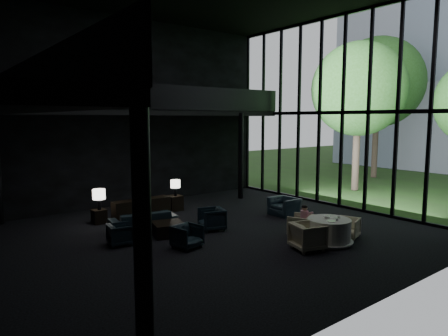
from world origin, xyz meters
TOP-DOWN VIEW (x-y plane):
  - floor at (0.00, 0.00)m, footprint 14.00×12.00m
  - wall_back at (0.00, 6.00)m, footprint 14.00×0.04m
  - wall_front at (0.00, -6.00)m, footprint 14.00×0.04m
  - curtain_wall at (6.95, 0.00)m, footprint 0.20×12.00m
  - mezzanine_back at (1.00, 5.00)m, footprint 12.00×2.00m
  - railing_left at (-5.00, 0.00)m, footprint 0.06×12.00m
  - railing_back at (1.00, 4.00)m, footprint 12.00×0.06m
  - column_sw at (-5.00, -5.70)m, footprint 0.24×0.24m
  - column_ne at (4.80, 4.00)m, footprint 0.24×0.24m
  - tree_near at (11.00, 2.00)m, footprint 4.80×4.80m
  - tree_far at (16.00, 4.00)m, footprint 5.60×5.60m
  - console at (-0.58, 3.46)m, footprint 2.24×0.51m
  - bronze_urn at (-0.58, 3.52)m, footprint 0.68×0.68m
  - side_table_left at (-2.18, 3.61)m, footprint 0.46×0.46m
  - table_lamp_left at (-2.18, 3.55)m, footprint 0.44×0.44m
  - side_table_right at (1.02, 3.73)m, footprint 0.56×0.56m
  - table_lamp_right at (1.02, 3.64)m, footprint 0.39×0.39m
  - sofa at (-1.31, 1.84)m, footprint 2.43×1.01m
  - lounge_armchair_west at (-2.57, 0.81)m, footprint 0.65×0.68m
  - lounge_armchair_east at (0.54, 0.45)m, footprint 0.99×1.02m
  - lounge_armchair_south at (-1.14, -0.65)m, footprint 0.81×0.78m
  - window_armchair at (4.01, 0.41)m, footprint 0.67×1.03m
  - coffee_table at (-0.95, 0.80)m, footprint 1.16×1.16m
  - dining_table at (2.48, -2.90)m, footprint 1.46×1.46m
  - dining_chair_north at (2.40, -1.88)m, footprint 0.94×0.91m
  - dining_chair_east at (3.40, -2.90)m, footprint 0.76×0.79m
  - dining_chair_west at (1.51, -2.90)m, footprint 1.09×1.13m
  - child at (2.54, -1.88)m, footprint 0.25×0.25m
  - plate_a at (2.29, -3.12)m, footprint 0.29×0.29m
  - plate_b at (2.65, -2.68)m, footprint 0.31×0.31m
  - saucer at (2.71, -2.96)m, footprint 0.18×0.18m
  - coffee_cup at (2.77, -3.02)m, footprint 0.10×0.10m
  - cereal_bowl at (2.48, -2.79)m, footprint 0.16×0.16m
  - cream_pot at (2.47, -3.18)m, footprint 0.08×0.08m

SIDE VIEW (x-z plane):
  - floor at x=0.00m, z-range -0.01..0.01m
  - coffee_table at x=-0.95m, z-range 0.00..0.42m
  - side_table_left at x=-2.18m, z-range 0.00..0.51m
  - side_table_right at x=1.02m, z-range 0.00..0.61m
  - lounge_armchair_west at x=-2.57m, z-range 0.00..0.63m
  - dining_chair_east at x=3.40m, z-range 0.00..0.64m
  - dining_table at x=2.48m, z-range -0.05..0.70m
  - console at x=-0.58m, z-range 0.00..0.71m
  - lounge_armchair_south at x=-1.14m, z-range 0.00..0.72m
  - dining_chair_north at x=2.40m, z-range 0.00..0.75m
  - lounge_armchair_east at x=0.54m, z-range 0.00..0.85m
  - window_armchair at x=4.01m, z-range 0.00..0.90m
  - sofa at x=-1.31m, z-range 0.00..0.92m
  - dining_chair_west at x=1.51m, z-range 0.00..0.95m
  - child at x=2.54m, z-range 0.45..0.99m
  - saucer at x=2.71m, z-range 0.75..0.76m
  - plate_a at x=2.29m, z-range 0.75..0.77m
  - plate_b at x=2.65m, z-range 0.75..0.77m
  - cream_pot at x=2.47m, z-range 0.75..0.83m
  - cereal_bowl at x=2.48m, z-range 0.75..0.83m
  - coffee_cup at x=2.77m, z-range 0.76..0.83m
  - table_lamp_left at x=-2.18m, z-range 0.67..1.41m
  - table_lamp_right at x=1.02m, z-range 0.76..1.42m
  - bronze_urn at x=-0.58m, z-range 0.62..1.88m
  - column_sw at x=-5.00m, z-range 0.00..4.00m
  - column_ne at x=4.80m, z-range 0.00..4.00m
  - wall_back at x=0.00m, z-range 0.00..8.00m
  - wall_front at x=0.00m, z-range 0.00..8.00m
  - curtain_wall at x=6.95m, z-range 0.00..8.00m
  - mezzanine_back at x=1.00m, z-range 3.88..4.12m
  - railing_left at x=-5.00m, z-range 4.10..5.10m
  - railing_back at x=1.00m, z-range 4.10..5.10m
  - tree_near at x=11.00m, z-range 1.41..9.06m
  - tree_far at x=16.00m, z-range 1.59..10.39m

